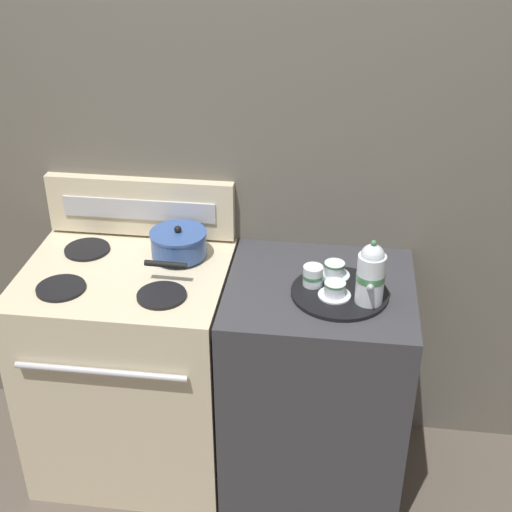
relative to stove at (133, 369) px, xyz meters
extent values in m
plane|color=brown|center=(0.34, 0.00, -0.46)|extent=(6.00, 6.00, 0.00)
cube|color=#666056|center=(0.34, 0.34, 0.64)|extent=(6.00, 0.05, 2.20)
cube|color=beige|center=(0.00, 0.00, 0.00)|extent=(0.76, 0.62, 0.91)
cylinder|color=silver|center=(0.00, -0.33, 0.25)|extent=(0.61, 0.02, 0.02)
cylinder|color=black|center=(-0.18, 0.14, 0.46)|extent=(0.17, 0.17, 0.01)
cylinder|color=black|center=(0.18, 0.14, 0.46)|extent=(0.17, 0.17, 0.01)
cylinder|color=black|center=(-0.18, -0.14, 0.46)|extent=(0.17, 0.17, 0.01)
cylinder|color=black|center=(0.18, -0.14, 0.46)|extent=(0.17, 0.17, 0.01)
cube|color=beige|center=(0.00, 0.29, 0.58)|extent=(0.74, 0.05, 0.24)
cube|color=#B7B7BC|center=(0.00, 0.26, 0.58)|extent=(0.61, 0.01, 0.08)
cube|color=#38383D|center=(0.73, 0.00, 0.00)|extent=(0.67, 0.62, 0.91)
cylinder|color=#335193|center=(0.18, 0.14, 0.51)|extent=(0.21, 0.21, 0.09)
cylinder|color=#335193|center=(0.18, 0.14, 0.55)|extent=(0.22, 0.22, 0.01)
sphere|color=black|center=(0.18, 0.14, 0.57)|extent=(0.03, 0.03, 0.03)
cylinder|color=black|center=(0.18, -0.04, 0.53)|extent=(0.15, 0.03, 0.02)
cylinder|color=black|center=(0.79, -0.05, 0.46)|extent=(0.34, 0.34, 0.01)
cylinder|color=silver|center=(0.89, -0.09, 0.55)|extent=(0.10, 0.10, 0.18)
cylinder|color=#427A4C|center=(0.89, -0.09, 0.56)|extent=(0.10, 0.10, 0.02)
sphere|color=silver|center=(0.89, -0.09, 0.64)|extent=(0.08, 0.08, 0.08)
sphere|color=#427A4C|center=(0.89, -0.09, 0.69)|extent=(0.02, 0.02, 0.02)
cone|color=silver|center=(0.89, -0.16, 0.56)|extent=(0.03, 0.07, 0.06)
cylinder|color=silver|center=(0.77, 0.06, 0.47)|extent=(0.11, 0.11, 0.01)
cylinder|color=silver|center=(0.77, 0.06, 0.50)|extent=(0.07, 0.07, 0.05)
cylinder|color=#427A4C|center=(0.77, 0.06, 0.52)|extent=(0.08, 0.08, 0.01)
cylinder|color=silver|center=(0.78, -0.08, 0.47)|extent=(0.11, 0.11, 0.01)
cylinder|color=silver|center=(0.78, -0.08, 0.50)|extent=(0.07, 0.07, 0.05)
cylinder|color=#427A4C|center=(0.78, -0.08, 0.52)|extent=(0.08, 0.08, 0.01)
cylinder|color=silver|center=(0.70, -0.01, 0.50)|extent=(0.07, 0.07, 0.07)
cylinder|color=#427A4C|center=(0.70, -0.01, 0.50)|extent=(0.07, 0.07, 0.01)
camera|label=1|loc=(0.77, -2.15, 1.82)|focal=50.00mm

